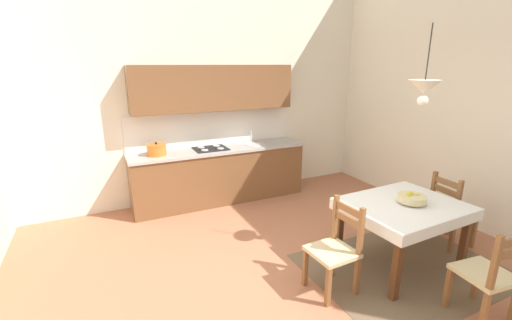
# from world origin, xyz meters

# --- Properties ---
(ground_plane) EXTENTS (6.37, 6.17, 0.10)m
(ground_plane) POSITION_xyz_m (0.00, 0.00, -0.05)
(ground_plane) COLOR #AD6B4C
(wall_back) EXTENTS (6.37, 0.12, 4.00)m
(wall_back) POSITION_xyz_m (0.00, 2.84, 2.00)
(wall_back) COLOR silver
(wall_back) RESTS_ON ground_plane
(wall_right) EXTENTS (0.12, 6.17, 4.00)m
(wall_right) POSITION_xyz_m (2.94, 0.00, 2.00)
(wall_right) COLOR silver
(wall_right) RESTS_ON ground_plane
(area_rug) EXTENTS (2.10, 1.60, 0.01)m
(area_rug) POSITION_xyz_m (1.22, -0.31, 0.00)
(area_rug) COLOR brown
(area_rug) RESTS_ON ground_plane
(kitchen_cabinetry) EXTENTS (2.85, 0.63, 2.20)m
(kitchen_cabinetry) POSITION_xyz_m (0.05, 2.51, 0.86)
(kitchen_cabinetry) COLOR brown
(kitchen_cabinetry) RESTS_ON ground_plane
(dining_table) EXTENTS (1.27, 1.04, 0.75)m
(dining_table) POSITION_xyz_m (1.22, -0.21, 0.62)
(dining_table) COLOR #56331C
(dining_table) RESTS_ON ground_plane
(dining_chair_tv_side) EXTENTS (0.44, 0.44, 0.93)m
(dining_chair_tv_side) POSITION_xyz_m (0.28, -0.24, 0.44)
(dining_chair_tv_side) COLOR #D1BC89
(dining_chair_tv_side) RESTS_ON ground_plane
(dining_chair_camera_side) EXTENTS (0.47, 0.47, 0.93)m
(dining_chair_camera_side) POSITION_xyz_m (1.23, -1.17, 0.44)
(dining_chair_camera_side) COLOR #D1BC89
(dining_chair_camera_side) RESTS_ON ground_plane
(dining_chair_window_side) EXTENTS (0.46, 0.46, 0.93)m
(dining_chair_window_side) POSITION_xyz_m (2.15, -0.15, 0.44)
(dining_chair_window_side) COLOR #D1BC89
(dining_chair_window_side) RESTS_ON ground_plane
(fruit_bowl) EXTENTS (0.30, 0.30, 0.12)m
(fruit_bowl) POSITION_xyz_m (1.29, -0.24, 0.81)
(fruit_bowl) COLOR beige
(fruit_bowl) RESTS_ON dining_table
(pendant_lamp) EXTENTS (0.32, 0.32, 0.80)m
(pendant_lamp) POSITION_xyz_m (1.35, -0.17, 1.98)
(pendant_lamp) COLOR black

